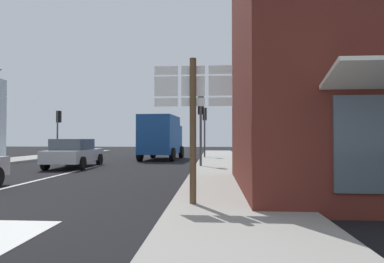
{
  "coord_description": "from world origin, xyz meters",
  "views": [
    {
      "loc": [
        6.26,
        -5.48,
        1.51
      ],
      "look_at": [
        5.02,
        13.18,
        1.91
      ],
      "focal_mm": 29.68,
      "sensor_mm": 36.0,
      "label": 1
    }
  ],
  "objects": [
    {
      "name": "route_sign_post",
      "position": [
        5.83,
        1.2,
        2.0
      ],
      "size": [
        1.66,
        0.14,
        3.2
      ],
      "color": "brown",
      "rests_on": "ground"
    },
    {
      "name": "traffic_light_far_right",
      "position": [
        5.64,
        17.67,
        2.76
      ],
      "size": [
        0.3,
        0.49,
        3.73
      ],
      "color": "#47474C",
      "rests_on": "ground"
    },
    {
      "name": "traffic_light_near_right",
      "position": [
        5.64,
        10.41,
        2.67
      ],
      "size": [
        0.3,
        0.49,
        3.61
      ],
      "color": "#47474C",
      "rests_on": "ground"
    },
    {
      "name": "sidewalk_right",
      "position": [
        6.77,
        8.0,
        0.07
      ],
      "size": [
        2.85,
        44.0,
        0.14
      ],
      "primitive_type": "cube",
      "color": "gray",
      "rests_on": "ground"
    },
    {
      "name": "sedan_far",
      "position": [
        -0.87,
        10.39,
        0.76
      ],
      "size": [
        2.14,
        4.29,
        1.47
      ],
      "color": "#B7BABF",
      "rests_on": "ground"
    },
    {
      "name": "lane_centre_stripe",
      "position": [
        0.0,
        6.0,
        0.01
      ],
      "size": [
        0.16,
        12.0,
        0.01
      ],
      "primitive_type": "cube",
      "color": "silver",
      "rests_on": "ground"
    },
    {
      "name": "traffic_light_far_left",
      "position": [
        -5.64,
        18.19,
        2.68
      ],
      "size": [
        0.3,
        0.49,
        3.62
      ],
      "color": "#47474C",
      "rests_on": "ground"
    },
    {
      "name": "ground_plane",
      "position": [
        0.0,
        10.0,
        0.0
      ],
      "size": [
        80.0,
        80.0,
        0.0
      ],
      "primitive_type": "plane",
      "color": "black"
    },
    {
      "name": "delivery_truck",
      "position": [
        2.62,
        16.66,
        1.65
      ],
      "size": [
        2.77,
        5.14,
        3.05
      ],
      "color": "#19478C",
      "rests_on": "ground"
    }
  ]
}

